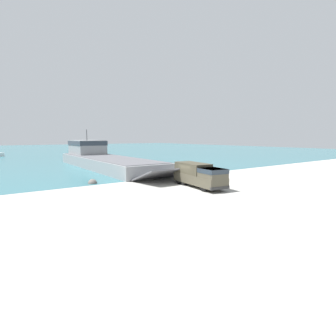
% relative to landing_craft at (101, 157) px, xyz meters
% --- Properties ---
extents(ground_plane, '(240.00, 240.00, 0.00)m').
position_rel_landing_craft_xyz_m(ground_plane, '(0.75, -26.11, -1.79)').
color(ground_plane, '#A8A59E').
extents(water_surface, '(240.00, 180.00, 0.01)m').
position_rel_landing_craft_xyz_m(water_surface, '(0.75, 70.61, -1.79)').
color(water_surface, '#336B75').
rests_on(water_surface, ground_plane).
extents(landing_craft, '(8.43, 38.70, 7.50)m').
position_rel_landing_craft_xyz_m(landing_craft, '(0.00, 0.00, 0.00)').
color(landing_craft, gray).
rests_on(landing_craft, ground_plane).
extents(military_truck, '(3.38, 8.04, 2.73)m').
position_rel_landing_craft_xyz_m(military_truck, '(1.29, -27.68, -0.31)').
color(military_truck, '#4C4738').
rests_on(military_truck, ground_plane).
extents(soldier_on_ramp, '(0.32, 0.48, 1.82)m').
position_rel_landing_craft_xyz_m(soldier_on_ramp, '(4.81, -27.12, -0.73)').
color(soldier_on_ramp, '#3D4C33').
rests_on(soldier_on_ramp, ground_plane).
extents(shoreline_rock_a, '(1.15, 1.15, 1.15)m').
position_rel_landing_craft_xyz_m(shoreline_rock_a, '(-8.16, -18.14, -1.79)').
color(shoreline_rock_a, '#66605B').
rests_on(shoreline_rock_a, ground_plane).
extents(shoreline_rock_b, '(1.40, 1.40, 1.40)m').
position_rel_landing_craft_xyz_m(shoreline_rock_b, '(12.66, -18.48, -1.79)').
color(shoreline_rock_b, gray).
rests_on(shoreline_rock_b, ground_plane).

